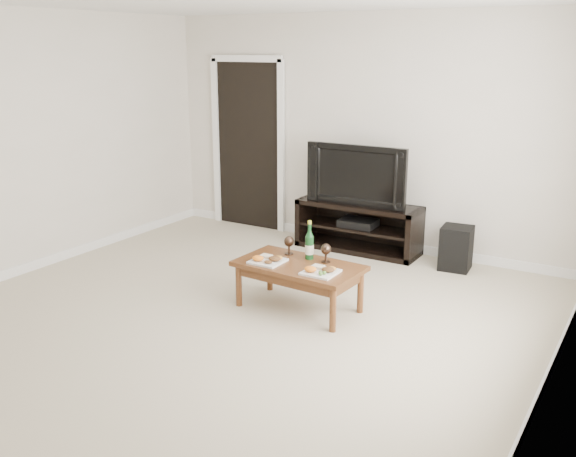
# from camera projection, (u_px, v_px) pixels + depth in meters

# --- Properties ---
(floor) EXTENTS (5.50, 5.50, 0.00)m
(floor) POSITION_uv_depth(u_px,v_px,m) (218.00, 328.00, 5.29)
(floor) COLOR beige
(floor) RESTS_ON ground
(back_wall) EXTENTS (5.00, 0.04, 2.60)m
(back_wall) POSITION_uv_depth(u_px,v_px,m) (363.00, 132.00, 7.21)
(back_wall) COLOR silver
(back_wall) RESTS_ON ground
(doorway) EXTENTS (0.90, 0.02, 2.05)m
(doorway) POSITION_uv_depth(u_px,v_px,m) (249.00, 146.00, 8.03)
(doorway) COLOR black
(doorway) RESTS_ON ground
(media_console) EXTENTS (1.40, 0.45, 0.55)m
(media_console) POSITION_uv_depth(u_px,v_px,m) (358.00, 227.00, 7.22)
(media_console) COLOR black
(media_console) RESTS_ON ground
(television) EXTENTS (1.16, 0.18, 0.67)m
(television) POSITION_uv_depth(u_px,v_px,m) (360.00, 174.00, 7.05)
(television) COLOR black
(television) RESTS_ON media_console
(av_receiver) EXTENTS (0.41, 0.32, 0.08)m
(av_receiver) POSITION_uv_depth(u_px,v_px,m) (358.00, 223.00, 7.19)
(av_receiver) COLOR black
(av_receiver) RESTS_ON media_console
(subwoofer) EXTENTS (0.33, 0.33, 0.46)m
(subwoofer) POSITION_uv_depth(u_px,v_px,m) (456.00, 248.00, 6.62)
(subwoofer) COLOR black
(subwoofer) RESTS_ON ground
(coffee_table) EXTENTS (1.12, 0.65, 0.42)m
(coffee_table) POSITION_uv_depth(u_px,v_px,m) (299.00, 286.00, 5.61)
(coffee_table) COLOR brown
(coffee_table) RESTS_ON ground
(plate_left) EXTENTS (0.27, 0.27, 0.07)m
(plate_left) POSITION_uv_depth(u_px,v_px,m) (268.00, 258.00, 5.58)
(plate_left) COLOR white
(plate_left) RESTS_ON coffee_table
(plate_right) EXTENTS (0.27, 0.27, 0.07)m
(plate_right) POSITION_uv_depth(u_px,v_px,m) (321.00, 269.00, 5.31)
(plate_right) COLOR white
(plate_right) RESTS_ON coffee_table
(wine_bottle) EXTENTS (0.07, 0.07, 0.35)m
(wine_bottle) POSITION_uv_depth(u_px,v_px,m) (309.00, 240.00, 5.63)
(wine_bottle) COLOR #103C18
(wine_bottle) RESTS_ON coffee_table
(goblet_left) EXTENTS (0.09, 0.09, 0.17)m
(goblet_left) POSITION_uv_depth(u_px,v_px,m) (289.00, 245.00, 5.78)
(goblet_left) COLOR #38281E
(goblet_left) RESTS_ON coffee_table
(goblet_right) EXTENTS (0.09, 0.09, 0.17)m
(goblet_right) POSITION_uv_depth(u_px,v_px,m) (326.00, 253.00, 5.57)
(goblet_right) COLOR #38281E
(goblet_right) RESTS_ON coffee_table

